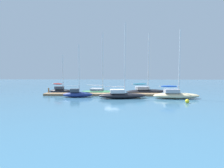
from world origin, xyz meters
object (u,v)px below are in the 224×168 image
sailboat_2 (100,91)px  sailboat_5 (176,95)px  sailboat_0 (61,90)px  sailboat_4 (145,91)px  mooring_buoy_yellow (187,101)px  sailboat_1 (77,94)px  sailboat_3 (122,95)px

sailboat_2 → sailboat_5: size_ratio=1.06×
sailboat_0 → sailboat_4: size_ratio=0.64×
mooring_buoy_yellow → sailboat_5: bearing=94.5°
sailboat_2 → sailboat_1: bearing=-111.5°
sailboat_2 → sailboat_4: sailboat_2 is taller
sailboat_2 → sailboat_5: bearing=-16.2°
sailboat_1 → sailboat_3: sailboat_3 is taller
sailboat_1 → sailboat_5: sailboat_5 is taller
sailboat_3 → sailboat_0: bearing=146.6°
sailboat_3 → mooring_buoy_yellow: size_ratio=21.73×
sailboat_1 → sailboat_2: (3.50, 5.57, -0.15)m
sailboat_1 → sailboat_2: bearing=51.8°
sailboat_0 → sailboat_3: bearing=-21.3°
sailboat_3 → mooring_buoy_yellow: sailboat_3 is taller
sailboat_2 → sailboat_4: bearing=8.0°
sailboat_4 → sailboat_1: bearing=-168.7°
sailboat_0 → sailboat_1: 6.77m
sailboat_5 → sailboat_4: bearing=123.3°
sailboat_0 → sailboat_4: (17.01, 0.01, 0.02)m
sailboat_3 → sailboat_4: sailboat_3 is taller
sailboat_3 → sailboat_5: size_ratio=1.09×
sailboat_1 → sailboat_4: bearing=16.1°
sailboat_0 → sailboat_2: (7.90, 0.42, -0.13)m
sailboat_5 → sailboat_2: bearing=153.7°
sailboat_0 → sailboat_3: 13.61m
mooring_buoy_yellow → sailboat_2: bearing=141.1°
sailboat_4 → mooring_buoy_yellow: bearing=-78.3°
sailboat_4 → sailboat_5: size_ratio=1.06×
mooring_buoy_yellow → sailboat_0: bearing=153.9°
sailboat_0 → sailboat_2: bearing=9.0°
sailboat_1 → sailboat_3: 7.77m
sailboat_3 → sailboat_4: bearing=45.6°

